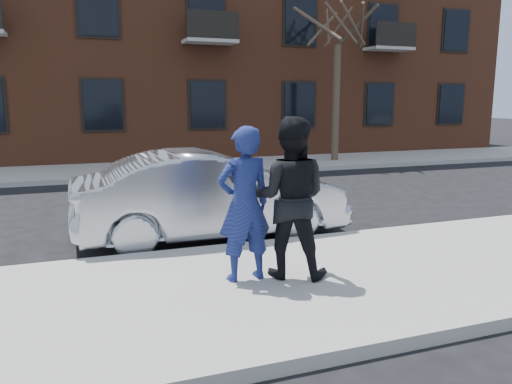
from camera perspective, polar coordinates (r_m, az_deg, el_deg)
name	(u,v)px	position (r m, az deg, el deg)	size (l,w,h in m)	color
ground	(430,266)	(7.73, 19.22, -7.95)	(100.00, 100.00, 0.00)	black
near_sidewalk	(442,266)	(7.52, 20.46, -7.93)	(50.00, 3.50, 0.15)	gray
near_curb	(370,234)	(8.90, 12.95, -4.72)	(50.00, 0.10, 0.15)	#999691
far_sidewalk	(218,166)	(17.68, -4.35, 2.96)	(50.00, 3.50, 0.15)	gray
far_curb	(233,173)	(15.97, -2.59, 2.18)	(50.00, 0.10, 0.15)	#999691
apartment_building	(218,18)	(24.86, -4.33, 19.17)	(24.30, 10.30, 12.30)	brown
street_tree	(339,11)	(19.29, 9.43, 19.73)	(3.60, 3.60, 6.80)	#392A21
silver_sedan	(212,195)	(8.55, -5.10, -0.39)	(1.61, 4.62, 1.52)	#999BA3
man_hoodie	(244,204)	(6.10, -1.36, -1.42)	(0.74, 0.54, 1.91)	navy
man_peacoat	(290,198)	(6.25, 3.88, -0.67)	(1.23, 1.14, 2.02)	black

